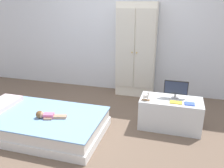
{
  "coord_description": "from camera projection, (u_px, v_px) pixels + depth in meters",
  "views": [
    {
      "loc": [
        1.03,
        -2.67,
        1.68
      ],
      "look_at": [
        0.18,
        0.29,
        0.57
      ],
      "focal_mm": 37.06,
      "sensor_mm": 36.0,
      "label": 1
    }
  ],
  "objects": [
    {
      "name": "ground_plane",
      "position": [
        94.0,
        128.0,
        3.26
      ],
      "size": [
        10.0,
        10.0,
        0.02
      ],
      "primitive_type": "cube",
      "color": "brown"
    },
    {
      "name": "back_wall",
      "position": [
        122.0,
        20.0,
        4.22
      ],
      "size": [
        6.4,
        0.05,
        2.7
      ],
      "primitive_type": "cube",
      "color": "silver",
      "rests_on": "ground_plane"
    },
    {
      "name": "bed",
      "position": [
        40.0,
        123.0,
        3.1
      ],
      "size": [
        1.7,
        0.97,
        0.27
      ],
      "color": "white",
      "rests_on": "ground_plane"
    },
    {
      "name": "doll",
      "position": [
        45.0,
        115.0,
        2.95
      ],
      "size": [
        0.39,
        0.17,
        0.1
      ],
      "color": "#D6668E",
      "rests_on": "bed"
    },
    {
      "name": "wardrobe",
      "position": [
        136.0,
        51.0,
        4.14
      ],
      "size": [
        0.69,
        0.32,
        1.67
      ],
      "color": "white",
      "rests_on": "ground_plane"
    },
    {
      "name": "tv_stand",
      "position": [
        170.0,
        113.0,
        3.19
      ],
      "size": [
        0.83,
        0.42,
        0.42
      ],
      "primitive_type": "cube",
      "color": "silver",
      "rests_on": "ground_plane"
    },
    {
      "name": "tv_monitor",
      "position": [
        176.0,
        88.0,
        3.13
      ],
      "size": [
        0.32,
        0.1,
        0.25
      ],
      "color": "#99999E",
      "rests_on": "tv_stand"
    },
    {
      "name": "rocking_horse_toy",
      "position": [
        147.0,
        96.0,
        3.07
      ],
      "size": [
        0.11,
        0.04,
        0.13
      ],
      "color": "#8E6642",
      "rests_on": "tv_stand"
    },
    {
      "name": "book_yellow",
      "position": [
        176.0,
        102.0,
        3.02
      ],
      "size": [
        0.16,
        0.09,
        0.01
      ],
      "primitive_type": "cube",
      "color": "gold",
      "rests_on": "tv_stand"
    },
    {
      "name": "book_blue",
      "position": [
        190.0,
        104.0,
        2.98
      ],
      "size": [
        0.13,
        0.1,
        0.01
      ],
      "primitive_type": "cube",
      "color": "blue",
      "rests_on": "tv_stand"
    }
  ]
}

